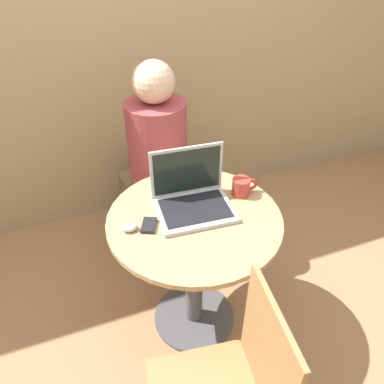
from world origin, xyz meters
name	(u,v)px	position (x,y,z in m)	size (l,w,h in m)	color
ground_plane	(194,317)	(0.00, 0.00, 0.00)	(12.00, 12.00, 0.00)	#9E704C
back_wall	(125,24)	(0.00, 1.15, 1.30)	(7.00, 0.05, 2.60)	tan
round_table	(194,250)	(0.00, 0.00, 0.53)	(0.78, 0.78, 0.74)	#4C4C51
laptop	(192,197)	(0.02, 0.07, 0.79)	(0.36, 0.29, 0.26)	#B7B7BC
cell_phone	(149,225)	(-0.21, 0.01, 0.74)	(0.09, 0.11, 0.02)	black
computer_mouse	(130,228)	(-0.29, 0.01, 0.75)	(0.07, 0.04, 0.03)	#B2B2B7
coffee_cup	(242,187)	(0.27, 0.08, 0.78)	(0.13, 0.08, 0.08)	#B2382D
person_seated	(156,178)	(0.00, 0.65, 0.53)	(0.37, 0.53, 1.25)	brown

